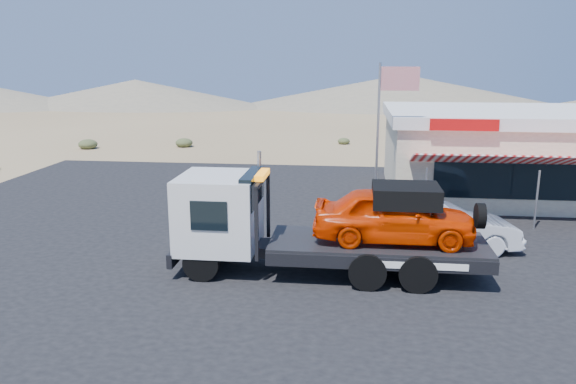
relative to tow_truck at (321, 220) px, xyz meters
name	(u,v)px	position (x,y,z in m)	size (l,w,h in m)	color
ground	(238,247)	(-2.89, 1.95, -1.60)	(120.00, 120.00, 0.00)	#876E4D
asphalt_lot	(305,224)	(-0.89, 4.95, -1.59)	(32.00, 24.00, 0.02)	black
tow_truck	(321,220)	(0.00, 0.00, 0.00)	(8.88, 2.63, 2.97)	black
white_sedan	(444,228)	(3.88, 2.34, -0.80)	(1.66, 4.75, 1.57)	silver
jerky_store	(500,152)	(7.61, 10.92, 0.39)	(10.40, 9.97, 3.90)	#BDAC8F
flagpole	(384,122)	(2.04, 6.45, 2.17)	(1.55, 0.10, 6.00)	#99999E
desert_scrub	(31,169)	(-16.59, 12.67, -1.30)	(25.52, 32.77, 0.70)	#404927
distant_hills	(249,93)	(-12.67, 57.09, 0.29)	(126.00, 48.00, 4.20)	#726B59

